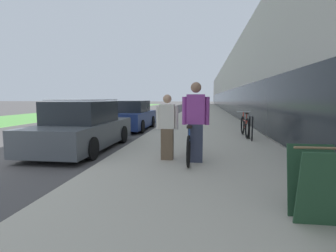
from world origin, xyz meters
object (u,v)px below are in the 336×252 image
Objects in this scene: person_bystander at (167,127)px; cruiser_bike_nearest at (245,126)px; person_rider at (196,122)px; tandem_bicycle at (190,144)px; parked_sedan_curbside at (83,128)px; vintage_roadster_curbside at (132,116)px; bike_rack_hoop at (251,125)px; sandwich_board_sign at (317,184)px.

cruiser_bike_nearest is (2.40, 4.13, -0.38)m from person_bystander.
person_rider reaches higher than person_bystander.
tandem_bicycle is at bearing 114.48° from person_rider.
parked_sedan_curbside is 5.16m from vintage_roadster_curbside.
parked_sedan_curbside reaches higher than vintage_roadster_curbside.
parked_sedan_curbside is at bearing 152.12° from person_bystander.
vintage_roadster_curbside is (-3.28, 6.52, 0.16)m from tandem_bicycle.
person_bystander is (-0.54, -0.15, 0.41)m from tandem_bicycle.
person_bystander reaches higher than cruiser_bike_nearest.
bike_rack_hoop is at bearing 62.01° from person_rider.
person_bystander is at bearing -27.88° from parked_sedan_curbside.
cruiser_bike_nearest is 2.04× the size of sandwich_board_sign.
person_rider reaches higher than sandwich_board_sign.
vintage_roadster_curbside is (-3.40, 6.80, -0.38)m from person_rider.
person_bystander reaches higher than tandem_bicycle.
vintage_roadster_curbside is at bearing 116.58° from person_rider.
parked_sedan_curbside is 1.06× the size of vintage_roadster_curbside.
cruiser_bike_nearest is (-0.08, 0.86, -0.12)m from bike_rack_hoop.
tandem_bicycle is at bearing -121.79° from bike_rack_hoop.
tandem_bicycle is 3.65m from parked_sedan_curbside.
parked_sedan_curbside is (-5.32, -1.77, 0.03)m from bike_rack_hoop.
tandem_bicycle is at bearing -21.87° from parked_sedan_curbside.
cruiser_bike_nearest is 0.45× the size of vintage_roadster_curbside.
vintage_roadster_curbside reaches higher than sandwich_board_sign.
vintage_roadster_curbside is (-5.21, 3.40, 0.02)m from bike_rack_hoop.
person_rider is 3.88m from bike_rack_hoop.
bike_rack_hoop is at bearing -33.07° from vintage_roadster_curbside.
cruiser_bike_nearest is (1.74, 4.26, -0.52)m from person_rider.
parked_sedan_curbside is (-3.39, 1.36, 0.17)m from tandem_bicycle.
person_bystander reaches higher than vintage_roadster_curbside.
bike_rack_hoop is at bearing 52.85° from person_bystander.
cruiser_bike_nearest reaches higher than tandem_bicycle.
sandwich_board_sign is 6.67m from parked_sedan_curbside.
cruiser_bike_nearest reaches higher than sandwich_board_sign.
person_bystander is 0.37× the size of vintage_roadster_curbside.
tandem_bicycle is 4.40m from cruiser_bike_nearest.
person_bystander reaches higher than parked_sedan_curbside.
tandem_bicycle is 0.53× the size of parked_sedan_curbside.
bike_rack_hoop is 6.22m from vintage_roadster_curbside.
sandwich_board_sign is (-0.29, -6.15, -0.06)m from bike_rack_hoop.
bike_rack_hoop is 0.21× the size of vintage_roadster_curbside.
vintage_roadster_curbside is at bearing 146.93° from bike_rack_hoop.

